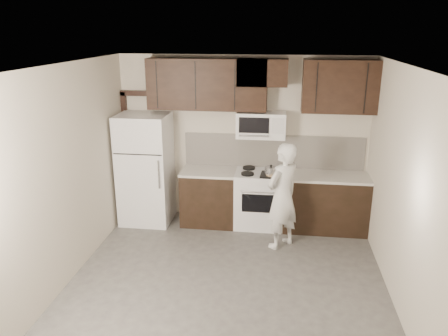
% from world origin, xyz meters
% --- Properties ---
extents(floor, '(4.50, 4.50, 0.00)m').
position_xyz_m(floor, '(0.00, 0.00, 0.00)').
color(floor, '#494745').
rests_on(floor, ground).
extents(back_wall, '(4.00, 0.00, 4.00)m').
position_xyz_m(back_wall, '(0.00, 2.25, 1.35)').
color(back_wall, beige).
rests_on(back_wall, ground).
extents(ceiling, '(4.50, 4.50, 0.00)m').
position_xyz_m(ceiling, '(0.00, 0.00, 2.70)').
color(ceiling, white).
rests_on(ceiling, back_wall).
extents(counter_run, '(2.95, 0.64, 0.91)m').
position_xyz_m(counter_run, '(0.60, 1.94, 0.46)').
color(counter_run, black).
rests_on(counter_run, floor).
extents(stove, '(0.76, 0.66, 0.94)m').
position_xyz_m(stove, '(0.30, 1.94, 0.46)').
color(stove, white).
rests_on(stove, floor).
extents(backsplash, '(2.90, 0.02, 0.54)m').
position_xyz_m(backsplash, '(0.50, 2.24, 1.18)').
color(backsplash, silver).
rests_on(backsplash, counter_run).
extents(upper_cabinets, '(3.48, 0.35, 0.78)m').
position_xyz_m(upper_cabinets, '(0.21, 2.08, 2.28)').
color(upper_cabinets, black).
rests_on(upper_cabinets, back_wall).
extents(microwave, '(0.76, 0.42, 0.40)m').
position_xyz_m(microwave, '(0.30, 2.06, 1.65)').
color(microwave, white).
rests_on(microwave, upper_cabinets).
extents(refrigerator, '(0.80, 0.76, 1.80)m').
position_xyz_m(refrigerator, '(-1.55, 1.89, 0.90)').
color(refrigerator, white).
rests_on(refrigerator, floor).
extents(door_trim, '(0.50, 0.08, 2.12)m').
position_xyz_m(door_trim, '(-1.92, 2.21, 1.25)').
color(door_trim, black).
rests_on(door_trim, floor).
extents(saucepan, '(0.32, 0.19, 0.18)m').
position_xyz_m(saucepan, '(0.48, 1.79, 0.98)').
color(saucepan, silver).
rests_on(saucepan, stove).
extents(baking_tray, '(0.45, 0.35, 0.02)m').
position_xyz_m(baking_tray, '(0.54, 1.79, 0.92)').
color(baking_tray, black).
rests_on(baking_tray, counter_run).
extents(pizza, '(0.31, 0.31, 0.02)m').
position_xyz_m(pizza, '(0.54, 1.79, 0.94)').
color(pizza, tan).
rests_on(pizza, baking_tray).
extents(person, '(0.67, 0.68, 1.58)m').
position_xyz_m(person, '(0.67, 1.25, 0.79)').
color(person, white).
rests_on(person, floor).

